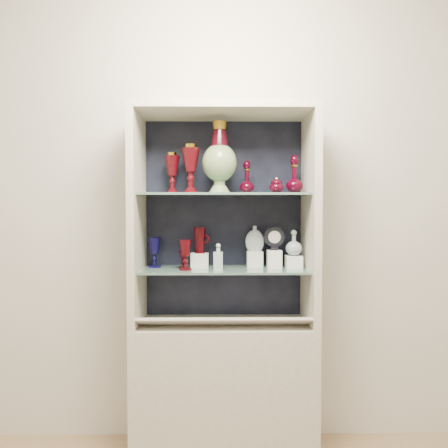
{
  "coord_description": "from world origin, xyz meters",
  "views": [
    {
      "loc": [
        -0.03,
        -0.88,
        1.38
      ],
      "look_at": [
        0.0,
        1.53,
        1.3
      ],
      "focal_mm": 35.0,
      "sensor_mm": 36.0,
      "label": 1
    }
  ],
  "objects_px": {
    "ruby_goblet_small": "(183,259)",
    "ruby_pitcher": "(200,240)",
    "cameo_medallion": "(274,238)",
    "clear_round_decanter": "(294,243)",
    "pedestal_lamp_right": "(191,169)",
    "ruby_goblet_tall": "(185,255)",
    "pedestal_lamp_left": "(172,173)",
    "flat_flask": "(255,238)",
    "clear_square_bottle": "(218,257)",
    "ruby_decanter_b": "(294,173)",
    "cobalt_goblet": "(155,252)",
    "ruby_decanter_a": "(247,175)",
    "lidded_bowl": "(276,185)",
    "enamel_urn": "(220,158)"
  },
  "relations": [
    {
      "from": "ruby_decanter_b",
      "to": "ruby_goblet_tall",
      "type": "height_order",
      "value": "ruby_decanter_b"
    },
    {
      "from": "ruby_goblet_small",
      "to": "ruby_pitcher",
      "type": "relative_size",
      "value": 0.7
    },
    {
      "from": "pedestal_lamp_left",
      "to": "clear_round_decanter",
      "type": "bearing_deg",
      "value": -3.22
    },
    {
      "from": "pedestal_lamp_left",
      "to": "ruby_goblet_tall",
      "type": "relative_size",
      "value": 1.4
    },
    {
      "from": "flat_flask",
      "to": "ruby_decanter_b",
      "type": "bearing_deg",
      "value": -8.71
    },
    {
      "from": "ruby_goblet_tall",
      "to": "flat_flask",
      "type": "relative_size",
      "value": 1.09
    },
    {
      "from": "pedestal_lamp_right",
      "to": "cobalt_goblet",
      "type": "distance_m",
      "value": 0.52
    },
    {
      "from": "clear_round_decanter",
      "to": "cameo_medallion",
      "type": "relative_size",
      "value": 1.01
    },
    {
      "from": "cameo_medallion",
      "to": "clear_round_decanter",
      "type": "bearing_deg",
      "value": -8.22
    },
    {
      "from": "clear_round_decanter",
      "to": "pedestal_lamp_left",
      "type": "bearing_deg",
      "value": 176.78
    },
    {
      "from": "ruby_decanter_b",
      "to": "cobalt_goblet",
      "type": "distance_m",
      "value": 0.91
    },
    {
      "from": "pedestal_lamp_left",
      "to": "ruby_goblet_small",
      "type": "relative_size",
      "value": 2.22
    },
    {
      "from": "ruby_goblet_small",
      "to": "ruby_decanter_b",
      "type": "bearing_deg",
      "value": 0.65
    },
    {
      "from": "pedestal_lamp_right",
      "to": "flat_flask",
      "type": "relative_size",
      "value": 1.8
    },
    {
      "from": "pedestal_lamp_left",
      "to": "clear_square_bottle",
      "type": "height_order",
      "value": "pedestal_lamp_left"
    },
    {
      "from": "ruby_goblet_small",
      "to": "cameo_medallion",
      "type": "distance_m",
      "value": 0.53
    },
    {
      "from": "cameo_medallion",
      "to": "ruby_pitcher",
      "type": "bearing_deg",
      "value": 174.98
    },
    {
      "from": "pedestal_lamp_left",
      "to": "ruby_decanter_a",
      "type": "distance_m",
      "value": 0.42
    },
    {
      "from": "ruby_decanter_a",
      "to": "ruby_decanter_b",
      "type": "distance_m",
      "value": 0.27
    },
    {
      "from": "ruby_decanter_b",
      "to": "flat_flask",
      "type": "relative_size",
      "value": 1.51
    },
    {
      "from": "lidded_bowl",
      "to": "ruby_pitcher",
      "type": "distance_m",
      "value": 0.54
    },
    {
      "from": "clear_round_decanter",
      "to": "cameo_medallion",
      "type": "distance_m",
      "value": 0.11
    },
    {
      "from": "lidded_bowl",
      "to": "ruby_goblet_small",
      "type": "relative_size",
      "value": 0.85
    },
    {
      "from": "enamel_urn",
      "to": "cameo_medallion",
      "type": "xyz_separation_m",
      "value": [
        0.31,
        0.04,
        -0.45
      ]
    },
    {
      "from": "clear_round_decanter",
      "to": "flat_flask",
      "type": "bearing_deg",
      "value": 164.4
    },
    {
      "from": "lidded_bowl",
      "to": "cameo_medallion",
      "type": "relative_size",
      "value": 0.64
    },
    {
      "from": "cameo_medallion",
      "to": "flat_flask",
      "type": "bearing_deg",
      "value": 156.42
    },
    {
      "from": "ruby_goblet_small",
      "to": "ruby_decanter_a",
      "type": "bearing_deg",
      "value": 6.27
    },
    {
      "from": "cameo_medallion",
      "to": "pedestal_lamp_right",
      "type": "bearing_deg",
      "value": -177.73
    },
    {
      "from": "pedestal_lamp_left",
      "to": "pedestal_lamp_right",
      "type": "bearing_deg",
      "value": -23.79
    },
    {
      "from": "clear_round_decanter",
      "to": "cameo_medallion",
      "type": "height_order",
      "value": "cameo_medallion"
    },
    {
      "from": "ruby_decanter_a",
      "to": "lidded_bowl",
      "type": "height_order",
      "value": "ruby_decanter_a"
    },
    {
      "from": "cameo_medallion",
      "to": "pedestal_lamp_left",
      "type": "bearing_deg",
      "value": 177.07
    },
    {
      "from": "cobalt_goblet",
      "to": "lidded_bowl",
      "type": "bearing_deg",
      "value": -8.53
    },
    {
      "from": "cobalt_goblet",
      "to": "cameo_medallion",
      "type": "distance_m",
      "value": 0.69
    },
    {
      "from": "ruby_goblet_small",
      "to": "pedestal_lamp_left",
      "type": "bearing_deg",
      "value": 143.22
    },
    {
      "from": "lidded_bowl",
      "to": "flat_flask",
      "type": "distance_m",
      "value": 0.34
    },
    {
      "from": "clear_square_bottle",
      "to": "flat_flask",
      "type": "height_order",
      "value": "flat_flask"
    },
    {
      "from": "ruby_decanter_a",
      "to": "ruby_goblet_small",
      "type": "xyz_separation_m",
      "value": [
        -0.36,
        -0.04,
        -0.47
      ]
    },
    {
      "from": "pedestal_lamp_left",
      "to": "ruby_decanter_a",
      "type": "relative_size",
      "value": 1.11
    },
    {
      "from": "ruby_decanter_a",
      "to": "ruby_pitcher",
      "type": "relative_size",
      "value": 1.41
    },
    {
      "from": "pedestal_lamp_right",
      "to": "ruby_goblet_tall",
      "type": "bearing_deg",
      "value": -112.12
    },
    {
      "from": "pedestal_lamp_left",
      "to": "clear_square_bottle",
      "type": "relative_size",
      "value": 1.59
    },
    {
      "from": "ruby_decanter_a",
      "to": "ruby_goblet_small",
      "type": "height_order",
      "value": "ruby_decanter_a"
    },
    {
      "from": "ruby_decanter_b",
      "to": "clear_square_bottle",
      "type": "distance_m",
      "value": 0.63
    },
    {
      "from": "ruby_decanter_b",
      "to": "ruby_goblet_tall",
      "type": "relative_size",
      "value": 1.37
    },
    {
      "from": "pedestal_lamp_left",
      "to": "ruby_decanter_a",
      "type": "bearing_deg",
      "value": -1.17
    },
    {
      "from": "pedestal_lamp_left",
      "to": "flat_flask",
      "type": "xyz_separation_m",
      "value": [
        0.47,
        0.02,
        -0.37
      ]
    },
    {
      "from": "ruby_decanter_a",
      "to": "pedestal_lamp_right",
      "type": "bearing_deg",
      "value": -173.02
    },
    {
      "from": "ruby_decanter_b",
      "to": "ruby_pitcher",
      "type": "height_order",
      "value": "ruby_decanter_b"
    }
  ]
}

